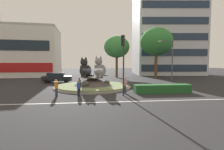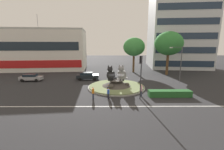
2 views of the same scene
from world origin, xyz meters
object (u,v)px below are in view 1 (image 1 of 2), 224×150
at_px(office_tower, 165,27).
at_px(pedestrian_orange_shirt, 56,87).
at_px(cat_statue_black, 85,70).
at_px(traffic_light_mast, 123,54).
at_px(second_tree_near_tower, 117,47).
at_px(streetlight_arm, 171,58).
at_px(pedestrian_pink_shirt, 125,85).
at_px(pedestrian_black_shirt, 79,85).
at_px(pedestrian_blue_shirt, 79,88).
at_px(cat_statue_grey, 100,69).
at_px(hatchback_near_shophouse, 57,77).
at_px(broadleaf_tree_behind_island, 156,42).

relative_size(office_tower, pedestrian_orange_shirt, 16.15).
xyz_separation_m(cat_statue_black, traffic_light_mast, (4.01, -5.55, 1.73)).
xyz_separation_m(second_tree_near_tower, streetlight_arm, (7.67, -10.20, -2.63)).
bearing_deg(office_tower, streetlight_arm, -105.41).
bearing_deg(pedestrian_pink_shirt, pedestrian_black_shirt, -8.81).
bearing_deg(pedestrian_pink_shirt, pedestrian_blue_shirt, 4.82).
distance_m(cat_statue_grey, hatchback_near_shophouse, 9.27).
xyz_separation_m(cat_statue_grey, traffic_light_mast, (2.14, -5.49, 1.68)).
relative_size(pedestrian_orange_shirt, hatchback_near_shophouse, 0.36).
bearing_deg(streetlight_arm, broadleaf_tree_behind_island, -96.78).
bearing_deg(pedestrian_blue_shirt, cat_statue_grey, 91.95).
relative_size(cat_statue_grey, broadleaf_tree_behind_island, 0.27).
bearing_deg(office_tower, cat_statue_grey, -122.43).
height_order(cat_statue_grey, office_tower, office_tower).
bearing_deg(pedestrian_blue_shirt, pedestrian_pink_shirt, 35.85).
distance_m(cat_statue_grey, pedestrian_pink_shirt, 5.38).
bearing_deg(streetlight_arm, hatchback_near_shophouse, -9.57).
bearing_deg(office_tower, pedestrian_pink_shirt, -114.43).
height_order(cat_statue_black, pedestrian_black_shirt, cat_statue_black).
xyz_separation_m(office_tower, hatchback_near_shophouse, (-26.71, -19.13, -12.75)).
height_order(cat_statue_black, cat_statue_grey, cat_statue_grey).
relative_size(second_tree_near_tower, streetlight_arm, 1.32).
bearing_deg(streetlight_arm, pedestrian_pink_shirt, 39.13).
relative_size(traffic_light_mast, pedestrian_orange_shirt, 3.52).
bearing_deg(pedestrian_orange_shirt, cat_statue_black, -41.63).
xyz_separation_m(cat_statue_grey, pedestrian_pink_shirt, (2.51, -4.53, -1.44)).
distance_m(second_tree_near_tower, streetlight_arm, 13.03).
height_order(second_tree_near_tower, pedestrian_blue_shirt, second_tree_near_tower).
height_order(office_tower, pedestrian_orange_shirt, office_tower).
distance_m(cat_statue_black, pedestrian_blue_shirt, 5.81).
height_order(second_tree_near_tower, streetlight_arm, second_tree_near_tower).
relative_size(broadleaf_tree_behind_island, second_tree_near_tower, 1.14).
xyz_separation_m(traffic_light_mast, pedestrian_pink_shirt, (0.38, 0.96, -3.12)).
bearing_deg(cat_statue_grey, pedestrian_orange_shirt, -21.80).
relative_size(streetlight_arm, pedestrian_orange_shirt, 4.13).
bearing_deg(traffic_light_mast, cat_statue_black, 26.81).
relative_size(broadleaf_tree_behind_island, pedestrian_pink_shirt, 5.93).
bearing_deg(streetlight_arm, pedestrian_orange_shirt, 26.69).
xyz_separation_m(office_tower, pedestrian_pink_shirt, (-17.34, -29.70, -12.64)).
relative_size(broadleaf_tree_behind_island, pedestrian_black_shirt, 6.17).
bearing_deg(broadleaf_tree_behind_island, hatchback_near_shophouse, -163.64).
bearing_deg(traffic_light_mast, second_tree_near_tower, -14.87).
xyz_separation_m(cat_statue_black, pedestrian_black_shirt, (-0.37, -4.46, -1.44)).
xyz_separation_m(streetlight_arm, pedestrian_black_shirt, (-14.12, -9.06, -3.21)).
distance_m(office_tower, broadleaf_tree_behind_island, 16.76).
xyz_separation_m(pedestrian_blue_shirt, pedestrian_black_shirt, (-0.03, 1.14, 0.07)).
bearing_deg(office_tower, pedestrian_blue_shirt, -119.85).
height_order(streetlight_arm, hatchback_near_shophouse, streetlight_arm).
xyz_separation_m(cat_statue_grey, office_tower, (19.85, 25.17, 11.20)).
relative_size(traffic_light_mast, pedestrian_blue_shirt, 3.75).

